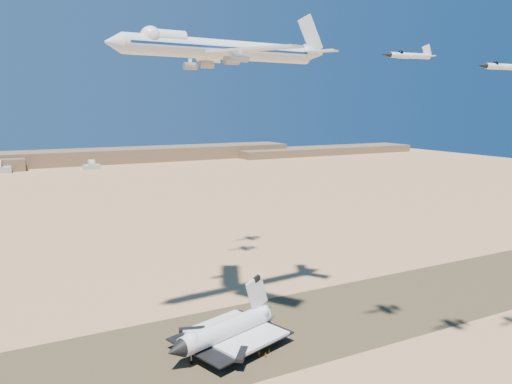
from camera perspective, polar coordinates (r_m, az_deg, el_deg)
name	(u,v)px	position (r m, az deg, el deg)	size (l,w,h in m)	color
ground	(224,343)	(163.04, -3.65, -16.80)	(1200.00, 1200.00, 0.00)	tan
runway	(224,342)	(163.03, -3.65, -16.79)	(600.00, 50.00, 0.06)	#4B3D25
ridgeline	(105,158)	(675.64, -16.92, 3.74)	(960.00, 90.00, 18.00)	brown
shuttle	(226,332)	(157.19, -3.49, -15.66)	(41.23, 32.89, 20.09)	silver
carrier_747	(217,49)	(160.16, -4.47, 15.97)	(75.87, 58.71, 18.91)	silver
crew_a	(269,351)	(156.13, 1.51, -17.67)	(0.62, 0.41, 1.70)	#C46B0B
crew_b	(259,353)	(154.44, 0.37, -17.95)	(0.92, 0.53, 1.90)	#C46B0B
crew_c	(266,355)	(153.81, 1.09, -18.14)	(0.93, 0.48, 1.59)	#C46B0B
chase_jet_a	(409,55)	(143.47, 17.09, 14.69)	(15.98, 8.73, 3.98)	silver
chase_jet_b	(503,66)	(139.82, 26.41, 12.73)	(15.78, 8.45, 3.93)	silver
chase_jet_e	(225,53)	(214.67, -3.52, 15.62)	(16.31, 8.91, 4.07)	silver
chase_jet_f	(234,59)	(234.80, -2.53, 14.90)	(16.63, 8.93, 4.14)	silver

